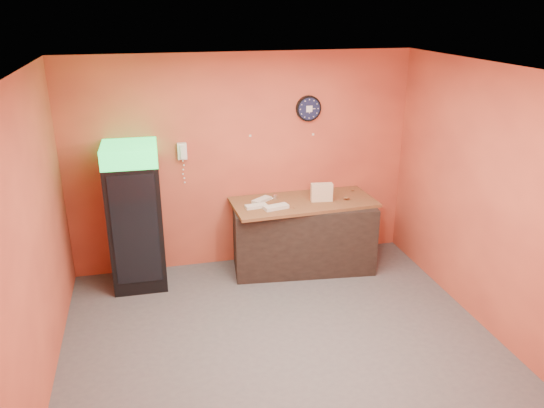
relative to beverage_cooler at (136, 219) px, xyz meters
name	(u,v)px	position (x,y,z in m)	size (l,w,h in m)	color
floor	(281,341)	(1.41, -1.61, -0.89)	(4.50, 4.50, 0.00)	#47474C
back_wall	(243,162)	(1.41, 0.39, 0.51)	(4.50, 0.02, 2.80)	#D85B3C
left_wall	(32,243)	(-0.84, -1.61, 0.51)	(0.02, 4.00, 2.80)	#D85B3C
right_wall	(487,200)	(3.66, -1.61, 0.51)	(0.02, 4.00, 2.80)	#D85B3C
ceiling	(283,70)	(1.41, -1.61, 1.91)	(4.50, 4.00, 0.02)	white
beverage_cooler	(136,219)	(0.00, 0.00, 0.00)	(0.65, 0.66, 1.82)	black
prep_counter	(303,235)	(2.12, -0.01, -0.43)	(1.82, 0.81, 0.91)	black
wall_clock	(309,108)	(2.28, 0.36, 1.18)	(0.33, 0.06, 0.33)	black
wall_phone	(182,151)	(0.63, 0.34, 0.73)	(0.11, 0.10, 0.21)	white
butcher_paper	(303,202)	(2.12, -0.01, 0.04)	(1.84, 0.83, 0.04)	brown
sub_roll_stack	(322,192)	(2.35, -0.07, 0.18)	(0.29, 0.13, 0.24)	beige
wrapped_sandwich_left	(256,206)	(1.47, -0.11, 0.08)	(0.27, 0.11, 0.04)	beige
wrapped_sandwich_mid	(276,207)	(1.71, -0.21, 0.08)	(0.31, 0.12, 0.04)	beige
wrapped_sandwich_right	(262,200)	(1.59, 0.09, 0.08)	(0.28, 0.11, 0.04)	beige
kitchen_tool	(275,197)	(1.78, 0.14, 0.09)	(0.05, 0.05, 0.05)	silver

